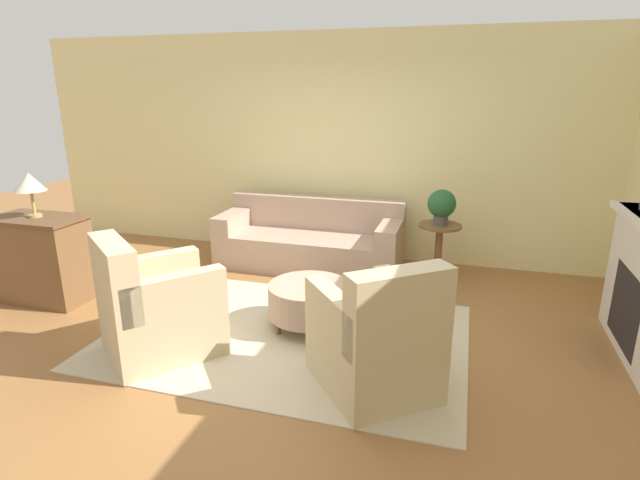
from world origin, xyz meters
TOP-DOWN VIEW (x-y plane):
  - ground_plane at (0.00, 0.00)m, footprint 16.00×16.00m
  - wall_back at (0.00, 2.46)m, footprint 8.81×0.12m
  - rug at (0.00, 0.00)m, footprint 3.13×2.17m
  - couch at (-0.36, 1.86)m, footprint 2.23×0.86m
  - armchair_left at (-0.91, -0.59)m, footprint 1.10×1.12m
  - armchair_right at (0.91, -0.59)m, footprint 1.10×1.12m
  - ottoman_table at (0.15, 0.22)m, footprint 0.75×0.75m
  - side_table at (1.19, 1.73)m, footprint 0.47×0.47m
  - dresser at (-2.68, 0.06)m, footprint 0.94×0.53m
  - potted_plant_on_side_table at (1.19, 1.73)m, footprint 0.31×0.31m
  - table_lamp at (-2.68, 0.06)m, footprint 0.29×0.29m

SIDE VIEW (x-z plane):
  - ground_plane at x=0.00m, z-range 0.00..0.00m
  - rug at x=0.00m, z-range 0.00..0.01m
  - ottoman_table at x=0.15m, z-range 0.07..0.48m
  - couch at x=-0.36m, z-range -0.11..0.71m
  - armchair_left at x=-0.91m, z-range -0.12..0.90m
  - armchair_right at x=0.91m, z-range -0.12..0.90m
  - side_table at x=1.19m, z-range 0.11..0.79m
  - dresser at x=-2.68m, z-range 0.02..0.91m
  - potted_plant_on_side_table at x=1.19m, z-range 0.70..1.09m
  - table_lamp at x=-2.68m, z-range 1.01..1.45m
  - wall_back at x=0.00m, z-range 0.00..2.80m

